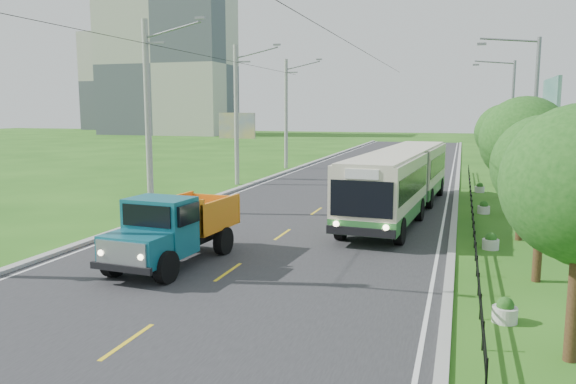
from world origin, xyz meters
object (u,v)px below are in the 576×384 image
at_px(tree_back, 499,135).
at_px(streetlight_mid, 531,120).
at_px(tree_fourth, 513,146).
at_px(planter_near, 491,242).
at_px(bus, 401,177).
at_px(planter_front, 505,311).
at_px(planter_mid, 484,208).
at_px(tree_third, 525,145).
at_px(planter_far, 480,188).
at_px(streetlight_far, 509,117).
at_px(tree_second, 544,172).
at_px(pole_near, 149,116).
at_px(pole_far, 286,113).
at_px(billboard_right, 550,111).
at_px(billboard_left, 237,130).
at_px(pole_mid, 237,114).
at_px(tree_fifth, 505,136).
at_px(dump_truck, 174,225).

xyz_separation_m(tree_back, streetlight_mid, (0.79, -12.14, 1.25)).
relative_size(tree_fourth, tree_back, 0.98).
bearing_deg(planter_near, bus, 122.37).
relative_size(planter_front, planter_mid, 1.00).
distance_m(tree_fourth, planter_mid, 3.53).
height_order(tree_third, planter_far, tree_third).
relative_size(tree_back, planter_mid, 8.21).
bearing_deg(tree_back, planter_far, -106.88).
distance_m(streetlight_far, bus, 16.82).
height_order(tree_fourth, streetlight_mid, streetlight_mid).
bearing_deg(tree_second, planter_mid, 96.05).
bearing_deg(pole_near, tree_fourth, 15.84).
bearing_deg(planter_far, planter_front, -90.00).
height_order(pole_near, bus, pole_near).
distance_m(tree_third, planter_far, 14.40).
height_order(pole_far, planter_near, pole_far).
bearing_deg(streetlight_far, billboard_right, -78.29).
bearing_deg(planter_front, billboard_left, 124.84).
xyz_separation_m(tree_fourth, bus, (-5.48, -1.47, -1.62)).
relative_size(pole_mid, billboard_right, 1.37).
bearing_deg(tree_back, planter_mid, -95.91).
bearing_deg(planter_near, billboard_left, 135.16).
relative_size(tree_third, planter_near, 8.96).
bearing_deg(tree_third, planter_near, -120.41).
height_order(tree_third, streetlight_far, streetlight_far).
relative_size(tree_third, tree_fifth, 1.03).
xyz_separation_m(planter_mid, dump_truck, (-10.84, -13.57, 1.13)).
relative_size(streetlight_far, planter_near, 13.54).
distance_m(pole_near, streetlight_mid, 19.56).
distance_m(pole_mid, dump_truck, 21.74).
height_order(pole_mid, tree_second, pole_mid).
relative_size(pole_near, tree_second, 1.89).
relative_size(tree_fourth, planter_near, 8.06).
distance_m(streetlight_mid, bus, 7.05).
bearing_deg(billboard_left, pole_far, 82.17).
bearing_deg(planter_far, planter_near, -90.00).
bearing_deg(pole_far, tree_fourth, -46.15).
bearing_deg(pole_mid, tree_back, 15.84).
bearing_deg(planter_mid, pole_mid, 157.46).
bearing_deg(tree_fifth, planter_front, -93.25).
bearing_deg(tree_fourth, billboard_right, 67.36).
distance_m(billboard_left, dump_truck, 24.78).
xyz_separation_m(tree_second, streetlight_far, (0.79, 25.86, 1.38)).
distance_m(pole_far, tree_fifth, 22.25).
distance_m(tree_second, billboard_left, 29.20).
height_order(pole_mid, planter_far, pole_mid).
xyz_separation_m(streetlight_mid, planter_far, (-2.04, 8.00, -4.62)).
bearing_deg(tree_fourth, streetlight_far, 86.75).
relative_size(billboard_left, bus, 0.30).
distance_m(pole_mid, bus, 15.45).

